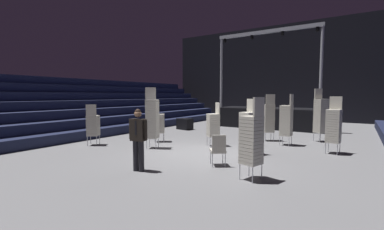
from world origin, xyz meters
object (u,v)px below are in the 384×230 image
chair_stack_mid_left (334,125)px  chair_stack_mid_right (321,115)px  equipment_road_case (185,124)px  chair_stack_mid_centre (286,120)px  chair_stack_rear_left (252,139)px  chair_stack_rear_centre (248,127)px  chair_stack_front_right (213,124)px  stage_riser (270,116)px  chair_stack_aisle_right (269,118)px  chair_stack_front_left (152,118)px  chair_stack_aisle_left (93,125)px  chair_stack_rear_right (159,123)px  man_with_tie (138,136)px  loose_chair_near_man (218,148)px

chair_stack_mid_left → chair_stack_mid_right: bearing=-65.5°
chair_stack_mid_left → equipment_road_case: chair_stack_mid_left is taller
chair_stack_mid_centre → chair_stack_rear_left: 5.08m
chair_stack_rear_left → chair_stack_rear_centre: chair_stack_rear_left is taller
chair_stack_front_right → chair_stack_rear_left: chair_stack_rear_left is taller
chair_stack_rear_centre → stage_riser: bearing=-59.2°
chair_stack_rear_centre → chair_stack_rear_left: bearing=132.4°
chair_stack_mid_left → chair_stack_aisle_right: 3.04m
chair_stack_mid_right → chair_stack_rear_centre: 4.62m
chair_stack_aisle_right → equipment_road_case: bearing=133.8°
chair_stack_front_left → chair_stack_aisle_left: chair_stack_front_left is taller
chair_stack_front_right → chair_stack_front_left: bearing=85.2°
chair_stack_mid_right → equipment_road_case: bearing=-50.1°
chair_stack_aisle_right → chair_stack_mid_left: bearing=-60.8°
chair_stack_rear_right → chair_stack_aisle_left: same height
chair_stack_front_left → chair_stack_aisle_right: chair_stack_front_left is taller
stage_riser → chair_stack_front_right: size_ratio=3.64×
chair_stack_rear_left → chair_stack_mid_right: bearing=9.3°
chair_stack_front_left → chair_stack_rear_centre: (3.56, 0.97, -0.21)m
chair_stack_aisle_left → equipment_road_case: size_ratio=1.90×
chair_stack_mid_centre → chair_stack_rear_centre: 2.63m
man_with_tie → equipment_road_case: bearing=-75.3°
loose_chair_near_man → chair_stack_rear_centre: bearing=46.8°
chair_stack_mid_right → chair_stack_aisle_right: (-2.02, -1.06, -0.13)m
man_with_tie → chair_stack_rear_centre: 3.96m
chair_stack_mid_left → chair_stack_mid_centre: (-1.79, 0.71, 0.04)m
man_with_tie → chair_stack_mid_centre: size_ratio=0.81×
chair_stack_rear_right → loose_chair_near_man: (4.06, -2.15, -0.33)m
chair_stack_mid_right → chair_stack_mid_centre: 2.04m
chair_stack_front_left → chair_stack_mid_right: same height
equipment_road_case → loose_chair_near_man: (5.45, -6.22, 0.20)m
chair_stack_mid_centre → chair_stack_mid_left: bearing=-108.6°
chair_stack_front_right → chair_stack_mid_left: 4.40m
equipment_road_case → loose_chair_near_man: loose_chair_near_man is taller
chair_stack_aisle_left → chair_stack_aisle_right: bearing=5.7°
chair_stack_mid_centre → chair_stack_aisle_left: bearing=125.8°
chair_stack_rear_right → stage_riser: bearing=125.5°
chair_stack_rear_right → chair_stack_aisle_left: (-1.80, -2.11, 0.00)m
man_with_tie → chair_stack_front_left: 3.10m
stage_riser → loose_chair_near_man: stage_riser is taller
loose_chair_near_man → chair_stack_mid_left: bearing=16.6°
equipment_road_case → man_with_tie: bearing=-64.0°
chair_stack_front_left → chair_stack_rear_left: chair_stack_front_left is taller
chair_stack_mid_left → loose_chair_near_man: 4.61m
chair_stack_front_left → chair_stack_aisle_right: size_ratio=1.12×
chair_stack_rear_left → chair_stack_aisle_right: (-1.26, 5.72, 0.04)m
chair_stack_front_right → chair_stack_mid_right: (3.57, 3.53, 0.29)m
equipment_road_case → stage_riser: bearing=43.6°
chair_stack_front_left → chair_stack_aisle_left: size_ratio=1.40×
chair_stack_front_left → chair_stack_mid_centre: 5.53m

